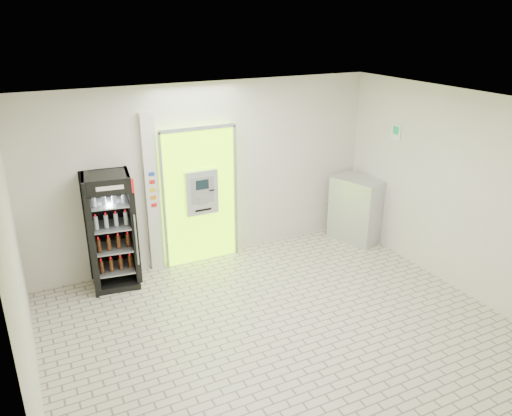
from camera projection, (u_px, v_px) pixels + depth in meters
ground at (279, 328)px, 6.78m from camera, size 6.00×6.00×0.00m
room_shell at (281, 201)px, 6.11m from camera, size 6.00×6.00×6.00m
atm_assembly at (200, 195)px, 8.28m from camera, size 1.30×0.24×2.33m
pillar at (152, 194)px, 7.94m from camera, size 0.22×0.11×2.60m
beverage_cooler at (111, 233)px, 7.58m from camera, size 0.75×0.70×1.81m
steel_cabinet at (357, 209)px, 9.26m from camera, size 0.87×1.04×1.19m
exit_sign at (396, 132)px, 8.41m from camera, size 0.02×0.22×0.26m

